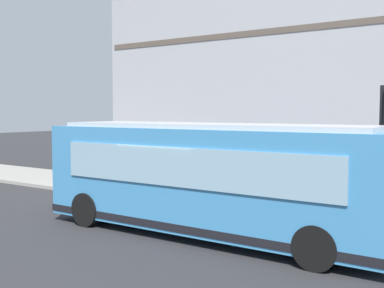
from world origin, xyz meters
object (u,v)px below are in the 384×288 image
(pedestrian_near_hydrant, at_px, (305,178))
(newspaper_vending_box, at_px, (267,184))
(fire_hydrant, at_px, (316,203))
(city_bus_nearside, at_px, (210,179))

(pedestrian_near_hydrant, relative_size, newspaper_vending_box, 1.83)
(fire_hydrant, distance_m, newspaper_vending_box, 3.43)
(city_bus_nearside, height_order, fire_hydrant, city_bus_nearside)
(city_bus_nearside, xyz_separation_m, newspaper_vending_box, (5.74, 1.07, -0.95))
(pedestrian_near_hydrant, bearing_deg, newspaper_vending_box, 63.46)
(newspaper_vending_box, bearing_deg, city_bus_nearside, -169.41)
(fire_hydrant, bearing_deg, city_bus_nearside, 155.60)
(city_bus_nearside, xyz_separation_m, pedestrian_near_hydrant, (4.79, -0.83, -0.46))
(city_bus_nearside, bearing_deg, pedestrian_near_hydrant, -9.81)
(newspaper_vending_box, bearing_deg, pedestrian_near_hydrant, -116.54)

